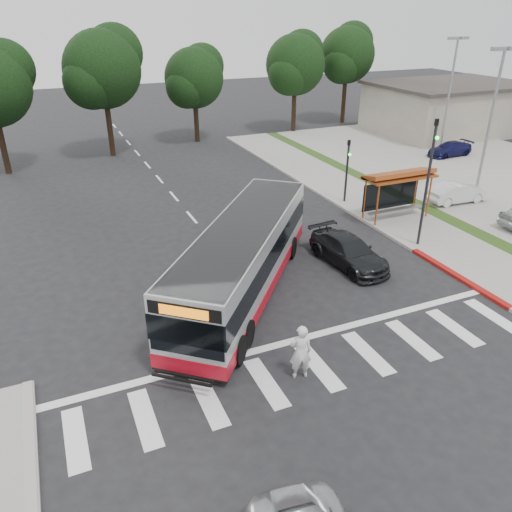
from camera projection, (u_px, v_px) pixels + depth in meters
ground at (260, 298)px, 21.23m from camera, size 140.00×140.00×0.00m
sidewalk_east at (367, 201)px, 31.70m from camera, size 4.00×40.00×0.12m
curb_east at (340, 206)px, 30.98m from camera, size 0.30×40.00×0.15m
curb_east_red at (458, 277)px, 22.76m from camera, size 0.32×6.00×0.15m
parking_lot at (485, 171)px, 37.62m from camera, size 18.00×36.00×0.10m
commercial_building at (448, 109)px, 49.03m from camera, size 14.00×10.00×4.40m
building_roof_cap at (453, 84)px, 47.98m from camera, size 14.60×10.60×0.30m
crosswalk_ladder at (319, 367)px, 17.12m from camera, size 18.00×2.60×0.01m
bus_shelter at (398, 180)px, 28.23m from camera, size 4.20×1.60×2.86m
traffic_signal_ne_tall at (429, 174)px, 24.16m from camera, size 0.18×0.37×6.50m
traffic_signal_ne_short at (347, 165)px, 30.53m from camera, size 0.18×0.37×4.00m
lot_light_front at (494, 104)px, 29.95m from camera, size 1.90×0.35×9.01m
lot_light_mid at (451, 80)px, 40.31m from camera, size 1.90×0.35×9.01m
tree_ne_a at (296, 64)px, 47.18m from camera, size 6.16×5.74×9.30m
tree_ne_b at (347, 54)px, 51.09m from camera, size 6.16×5.74×10.02m
tree_north_a at (103, 68)px, 38.90m from camera, size 6.60×6.15×10.17m
tree_north_b at (195, 77)px, 43.94m from camera, size 5.72×5.33×8.43m
transit_bus at (244, 260)px, 20.97m from camera, size 9.79×11.11×3.15m
pedestrian at (301, 352)px, 16.26m from camera, size 0.83×0.65×2.01m
dark_sedan at (348, 251)px, 23.75m from camera, size 2.31×4.84×1.36m
parked_car_1 at (457, 192)px, 31.20m from camera, size 3.96×1.59×1.28m
parked_car_3 at (450, 149)px, 41.16m from camera, size 3.99×1.77×1.14m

